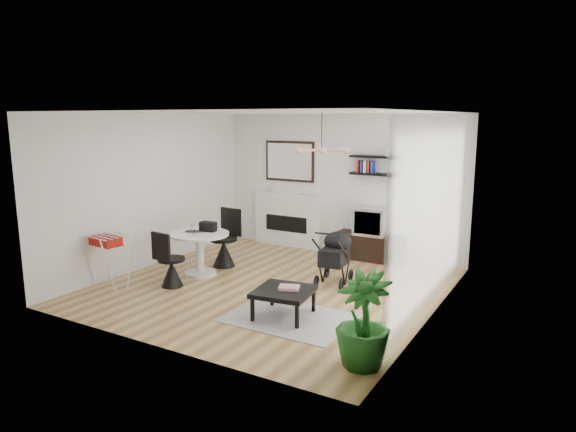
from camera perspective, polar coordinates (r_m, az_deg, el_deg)
The scene contains 25 objects.
floor at distance 8.17m, azimuth -1.83°, elevation -7.84°, with size 5.00×5.00×0.00m, color olive.
ceiling at distance 7.74m, azimuth -1.95°, elevation 11.45°, with size 5.00×5.00×0.00m, color white.
wall_back at distance 10.03m, azimuth 5.70°, elevation 3.54°, with size 5.00×5.00×0.00m, color white.
wall_left at distance 9.40m, azimuth -14.95°, elevation 2.73°, with size 5.00×5.00×0.00m, color white.
wall_right at distance 6.88m, azimuth 16.08°, elevation -0.21°, with size 5.00×5.00×0.00m, color white.
sheer_curtain at distance 7.09m, azimuth 15.70°, elevation 0.14°, with size 0.04×3.60×2.60m, color white.
fireplace at distance 10.57m, azimuth 0.02°, elevation 0.31°, with size 1.50×0.17×2.16m.
shelf_lower at distance 9.60m, azimuth 9.52°, elevation 4.61°, with size 0.90×0.25×0.04m, color black.
shelf_upper at distance 9.57m, azimuth 9.58°, elevation 6.52°, with size 0.90×0.25×0.04m, color black.
pendant_lamp at distance 7.68m, azimuth 3.75°, elevation 7.33°, with size 0.90×0.90×0.10m, color tan, non-canonical shape.
tv_console at distance 9.74m, azimuth 9.05°, elevation -3.40°, with size 1.29×0.45×0.49m, color black.
crt_tv at distance 9.61m, azimuth 9.33°, elevation -0.54°, with size 0.59×0.51×0.51m.
dining_table at distance 8.76m, azimuth -9.78°, elevation -3.45°, with size 0.99×0.99×0.73m.
laptop at distance 8.74m, azimuth -10.39°, elevation -1.75°, with size 0.30×0.19×0.02m, color black.
black_bag at distance 8.80m, azimuth -8.87°, elevation -1.16°, with size 0.27×0.16×0.16m, color black.
newspaper at distance 8.52m, azimuth -9.35°, elevation -2.10°, with size 0.30×0.25×0.01m, color silver.
drinking_glass at distance 8.93m, azimuth -10.62°, elevation -1.28°, with size 0.05×0.05×0.09m, color white.
chair_far at distance 9.25m, azimuth -7.07°, elevation -3.59°, with size 0.49×0.50×1.03m.
chair_near at distance 8.30m, azimuth -12.90°, elevation -5.77°, with size 0.43×0.44×0.90m.
drying_rack at distance 8.50m, azimuth -19.20°, elevation -4.60°, with size 0.62×0.58×0.84m.
stroller at distance 8.30m, azimuth 5.27°, elevation -4.75°, with size 0.54×0.78×0.92m.
rug at distance 6.95m, azimuth 0.11°, elevation -11.24°, with size 1.62×1.17×0.01m, color #A3A3A3.
coffee_table at distance 6.88m, azimuth -0.47°, elevation -8.48°, with size 0.82×0.82×0.37m.
magazines at distance 6.87m, azimuth 0.13°, elevation -7.96°, with size 0.27×0.21×0.04m, color #BB362E.
potted_plant at distance 5.58m, azimuth 8.35°, elevation -11.37°, with size 0.58×0.58×1.04m, color #1B5919.
Camera 1 is at (4.10, -6.57, 2.62)m, focal length 32.00 mm.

